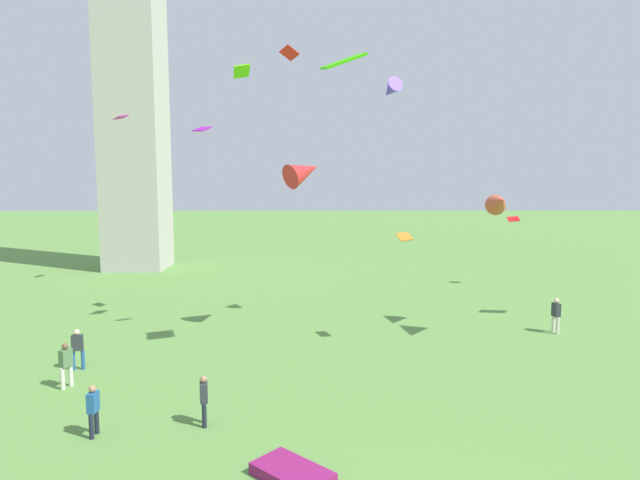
{
  "coord_description": "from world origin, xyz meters",
  "views": [
    {
      "loc": [
        -2.15,
        -10.26,
        8.07
      ],
      "look_at": [
        -1.69,
        16.45,
        4.98
      ],
      "focal_mm": 30.84,
      "sensor_mm": 36.0,
      "label": 1
    }
  ],
  "objects": [
    {
      "name": "kite_flying_11",
      "position": [
        -8.0,
        19.94,
        10.62
      ],
      "size": [
        1.13,
        1.09,
        0.35
      ],
      "rotation": [
        0.0,
        0.0,
        2.41
      ],
      "color": "purple"
    },
    {
      "name": "kite_flying_5",
      "position": [
        -15.54,
        29.5,
        12.25
      ],
      "size": [
        1.02,
        1.2,
        0.47
      ],
      "rotation": [
        0.0,
        0.0,
        4.24
      ],
      "color": "#C3279D"
    },
    {
      "name": "person_5",
      "position": [
        -11.53,
        10.21,
        1.0
      ],
      "size": [
        0.43,
        0.53,
        1.76
      ],
      "rotation": [
        0.0,
        0.0,
        1.14
      ],
      "color": "silver",
      "rests_on": "ground_plane"
    },
    {
      "name": "kite_flying_9",
      "position": [
        -2.48,
        17.61,
        8.32
      ],
      "size": [
        2.45,
        2.3,
        1.77
      ],
      "rotation": [
        0.0,
        0.0,
        2.22
      ],
      "color": "red"
    },
    {
      "name": "kite_bundle_0",
      "position": [
        -2.65,
        3.61,
        0.16
      ],
      "size": [
        2.41,
        2.37,
        0.33
      ],
      "primitive_type": "cube",
      "rotation": [
        0.0,
        0.0,
        5.53
      ],
      "color": "#821958",
      "rests_on": "ground_plane"
    },
    {
      "name": "kite_flying_3",
      "position": [
        7.39,
        17.34,
        6.76
      ],
      "size": [
        1.19,
        1.76,
        1.36
      ],
      "rotation": [
        0.0,
        0.0,
        6.21
      ],
      "color": "#C64B2F"
    },
    {
      "name": "kite_flying_8",
      "position": [
        12.53,
        29.09,
        5.02
      ],
      "size": [
        0.84,
        0.53,
        0.4
      ],
      "rotation": [
        0.0,
        0.0,
        3.12
      ],
      "color": "red"
    },
    {
      "name": "kite_flying_0",
      "position": [
        2.25,
        15.24,
        5.27
      ],
      "size": [
        0.74,
        0.91,
        0.39
      ],
      "rotation": [
        0.0,
        0.0,
        4.9
      ],
      "color": "orange"
    },
    {
      "name": "person_2",
      "position": [
        -8.93,
        6.2,
        0.93
      ],
      "size": [
        0.27,
        0.51,
        1.65
      ],
      "rotation": [
        0.0,
        0.0,
        1.51
      ],
      "color": "#1E2333",
      "rests_on": "ground_plane"
    },
    {
      "name": "person_0",
      "position": [
        -11.93,
        12.2,
        0.98
      ],
      "size": [
        0.53,
        0.35,
        1.74
      ],
      "rotation": [
        0.0,
        0.0,
        0.23
      ],
      "color": "#235693",
      "rests_on": "ground_plane"
    },
    {
      "name": "kite_flying_4",
      "position": [
        -0.82,
        12.37,
        12.66
      ],
      "size": [
        1.91,
        1.44,
        0.91
      ],
      "rotation": [
        0.0,
        0.0,
        3.3
      ],
      "color": "#39D009"
    },
    {
      "name": "person_3",
      "position": [
        10.54,
        17.28,
        1.04
      ],
      "size": [
        0.33,
        0.56,
        1.83
      ],
      "rotation": [
        0.0,
        0.0,
        1.69
      ],
      "color": "silver",
      "rests_on": "ground_plane"
    },
    {
      "name": "kite_flying_7",
      "position": [
        -5.46,
        16.99,
        13.11
      ],
      "size": [
        0.91,
        1.21,
        0.58
      ],
      "rotation": [
        0.0,
        0.0,
        4.88
      ],
      "color": "#5DD50D"
    },
    {
      "name": "kite_flying_6",
      "position": [
        -3.08,
        15.08,
        13.56
      ],
      "size": [
        0.93,
        0.82,
        0.58
      ],
      "rotation": [
        0.0,
        0.0,
        0.83
      ],
      "color": "red"
    },
    {
      "name": "person_1",
      "position": [
        -5.63,
        6.91,
        0.95
      ],
      "size": [
        0.33,
        0.51,
        1.67
      ],
      "rotation": [
        0.0,
        0.0,
        4.91
      ],
      "color": "#1E2333",
      "rests_on": "ground_plane"
    },
    {
      "name": "kite_flying_1",
      "position": [
        2.02,
        18.81,
        12.55
      ],
      "size": [
        1.26,
        1.6,
        1.21
      ],
      "rotation": [
        0.0,
        0.0,
        3.49
      ],
      "color": "#552FE9"
    }
  ]
}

